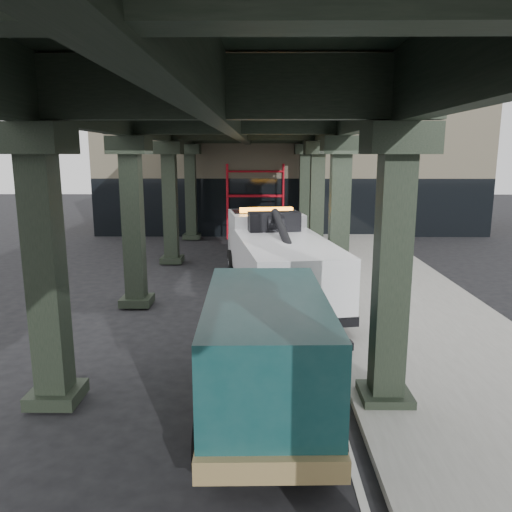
{
  "coord_description": "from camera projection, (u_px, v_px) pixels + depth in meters",
  "views": [
    {
      "loc": [
        0.36,
        -12.4,
        4.5
      ],
      "look_at": [
        0.2,
        1.29,
        1.7
      ],
      "focal_mm": 35.0,
      "sensor_mm": 36.0,
      "label": 1
    }
  ],
  "objects": [
    {
      "name": "ground",
      "position": [
        248.0,
        329.0,
        13.05
      ],
      "size": [
        90.0,
        90.0,
        0.0
      ],
      "primitive_type": "plane",
      "color": "black",
      "rests_on": "ground"
    },
    {
      "name": "sidewalk",
      "position": [
        400.0,
        305.0,
        14.94
      ],
      "size": [
        5.0,
        40.0,
        0.15
      ],
      "primitive_type": "cube",
      "color": "gray",
      "rests_on": "ground"
    },
    {
      "name": "lane_stripe",
      "position": [
        306.0,
        307.0,
        14.99
      ],
      "size": [
        0.12,
        38.0,
        0.01
      ],
      "primitive_type": "cube",
      "color": "silver",
      "rests_on": "ground"
    },
    {
      "name": "viaduct",
      "position": [
        235.0,
        119.0,
        13.92
      ],
      "size": [
        7.4,
        32.0,
        6.4
      ],
      "color": "black",
      "rests_on": "ground"
    },
    {
      "name": "building",
      "position": [
        288.0,
        162.0,
        31.82
      ],
      "size": [
        22.0,
        10.0,
        8.0
      ],
      "primitive_type": "cube",
      "color": "#C6B793",
      "rests_on": "ground"
    },
    {
      "name": "scaffolding",
      "position": [
        255.0,
        199.0,
        26.97
      ],
      "size": [
        3.08,
        0.88,
        4.0
      ],
      "color": "red",
      "rests_on": "ground"
    },
    {
      "name": "tow_truck",
      "position": [
        276.0,
        255.0,
        15.73
      ],
      "size": [
        3.62,
        8.86,
        2.83
      ],
      "rotation": [
        0.0,
        0.0,
        0.16
      ],
      "color": "black",
      "rests_on": "ground"
    },
    {
      "name": "towed_van",
      "position": [
        265.0,
        348.0,
        8.71
      ],
      "size": [
        2.31,
        5.47,
        2.2
      ],
      "rotation": [
        0.0,
        0.0,
        0.03
      ],
      "color": "#123F40",
      "rests_on": "ground"
    }
  ]
}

